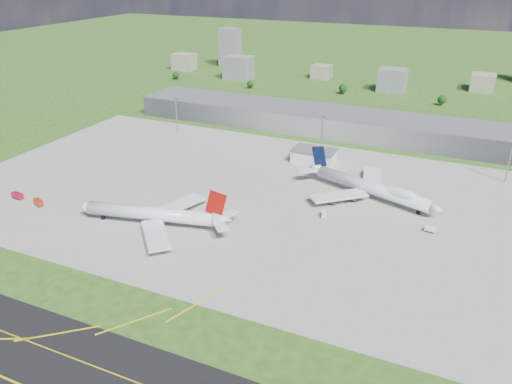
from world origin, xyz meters
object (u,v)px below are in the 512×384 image
at_px(van_white_far, 430,230).
at_px(tug_yellow, 149,226).
at_px(crash_tender, 38,203).
at_px(fire_truck, 18,196).
at_px(airliner_blue_quad, 372,188).
at_px(van_white_near, 324,214).
at_px(airliner_red_twin, 156,215).

bearing_deg(van_white_far, tug_yellow, -154.20).
relative_size(crash_tender, tug_yellow, 1.59).
height_order(crash_tender, van_white_far, crash_tender).
xyz_separation_m(tug_yellow, van_white_far, (122.99, 50.33, 0.34)).
height_order(fire_truck, van_white_far, fire_truck).
relative_size(fire_truck, crash_tender, 1.09).
height_order(airliner_blue_quad, fire_truck, airliner_blue_quad).
bearing_deg(crash_tender, tug_yellow, 24.73).
bearing_deg(airliner_blue_quad, van_white_near, -99.49).
bearing_deg(van_white_near, fire_truck, 85.81).
relative_size(airliner_blue_quad, tug_yellow, 18.52).
bearing_deg(tug_yellow, fire_truck, 136.42).
distance_m(airliner_red_twin, van_white_near, 82.04).
relative_size(airliner_red_twin, van_white_far, 14.74).
bearing_deg(crash_tender, fire_truck, -164.20).
bearing_deg(fire_truck, tug_yellow, 8.93).
relative_size(airliner_blue_quad, van_white_near, 13.38).
bearing_deg(van_white_near, airliner_red_twin, 99.11).
bearing_deg(fire_truck, crash_tender, 1.79).
xyz_separation_m(airliner_red_twin, airliner_blue_quad, (87.84, 72.06, 0.26)).
distance_m(fire_truck, tug_yellow, 82.76).
distance_m(airliner_blue_quad, tug_yellow, 117.44).
bearing_deg(van_white_near, tug_yellow, 100.56).
height_order(van_white_near, van_white_far, van_white_near).
height_order(airliner_red_twin, crash_tender, airliner_red_twin).
xyz_separation_m(van_white_near, van_white_far, (50.19, 5.78, -0.06)).
relative_size(airliner_red_twin, airliner_blue_quad, 0.97).
distance_m(airliner_red_twin, airliner_blue_quad, 113.62).
relative_size(airliner_red_twin, tug_yellow, 17.99).
bearing_deg(van_white_far, airliner_blue_quad, 146.31).
height_order(airliner_red_twin, fire_truck, airliner_red_twin).
xyz_separation_m(fire_truck, crash_tender, (16.54, -1.63, 0.03)).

